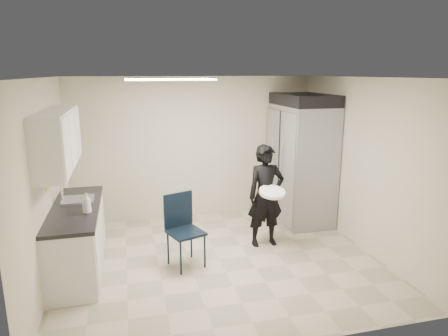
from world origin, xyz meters
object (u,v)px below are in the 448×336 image
object	(u,v)px
lower_counter	(78,240)
commercial_fridge	(301,164)
man_tuxedo	(266,196)
folding_chair	(186,233)

from	to	relation	value
lower_counter	commercial_fridge	size ratio (longest dim) A/B	0.90
lower_counter	commercial_fridge	xyz separation A→B (m)	(3.78, 1.07, 0.62)
man_tuxedo	commercial_fridge	bearing A→B (deg)	40.50
commercial_fridge	folding_chair	distance (m)	2.74
lower_counter	man_tuxedo	distance (m)	2.81
man_tuxedo	lower_counter	bearing A→B (deg)	-178.65
folding_chair	man_tuxedo	distance (m)	1.42
lower_counter	folding_chair	bearing A→B (deg)	-10.58
commercial_fridge	lower_counter	bearing A→B (deg)	-164.12
lower_counter	man_tuxedo	bearing A→B (deg)	3.29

